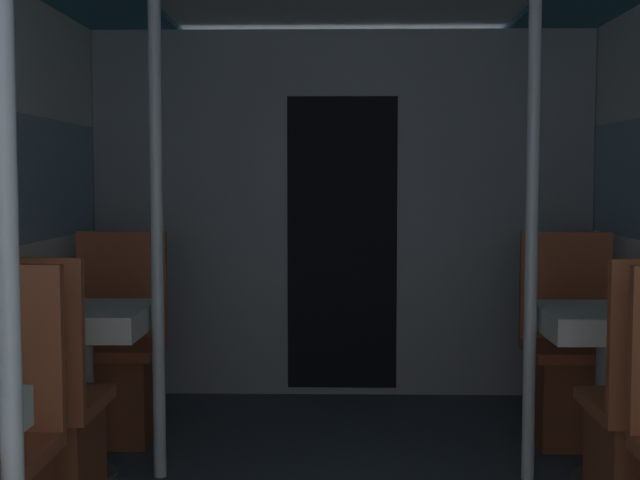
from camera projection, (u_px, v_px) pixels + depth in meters
The scene contains 9 objects.
bulkhead_far at pixel (342, 215), 5.23m from camera, with size 2.91×0.09×2.13m.
support_pole_left_0 at pixel (8, 271), 2.06m from camera, with size 0.05×0.05×2.13m.
dining_table_left_1 at pixel (81, 334), 3.79m from camera, with size 0.57×0.57×0.73m.
chair_left_near_1 at pixel (39, 445), 3.26m from camera, with size 0.45×0.45×1.01m.
chair_left_far_1 at pixel (114, 377), 4.36m from camera, with size 0.45×0.45×1.01m.
support_pole_left_1 at pixel (157, 228), 3.75m from camera, with size 0.05×0.05×2.13m.
dining_table_right_1 at pixel (609, 336), 3.74m from camera, with size 0.57×0.57×0.73m.
chair_right_far_1 at pixel (573, 380), 4.31m from camera, with size 0.45×0.45×1.01m.
support_pole_right_1 at pixel (532, 229), 3.72m from camera, with size 0.05×0.05×2.13m.
Camera 1 is at (-0.02, -1.41, 1.28)m, focal length 50.00 mm.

